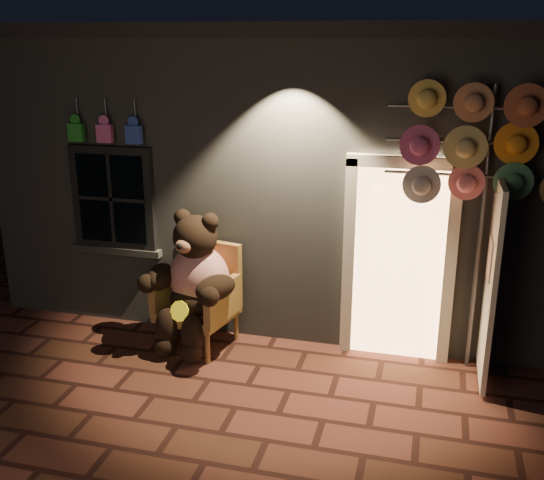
% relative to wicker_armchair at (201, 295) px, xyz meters
% --- Properties ---
extents(ground, '(60.00, 60.00, 0.00)m').
position_rel_wicker_armchair_xyz_m(ground, '(0.77, -1.20, -0.57)').
color(ground, brown).
rests_on(ground, ground).
extents(shop_building, '(7.30, 5.95, 3.51)m').
position_rel_wicker_armchair_xyz_m(shop_building, '(0.77, 2.79, 1.16)').
color(shop_building, slate).
rests_on(shop_building, ground).
extents(wicker_armchair, '(0.91, 0.86, 1.15)m').
position_rel_wicker_armchair_xyz_m(wicker_armchair, '(0.00, 0.00, 0.00)').
color(wicker_armchair, brown).
rests_on(wicker_armchair, ground).
extents(teddy_bear, '(1.10, 0.96, 1.55)m').
position_rel_wicker_armchair_xyz_m(teddy_bear, '(-0.02, -0.15, 0.21)').
color(teddy_bear, '#B31A13').
rests_on(teddy_bear, ground).
extents(hat_rack, '(1.81, 0.22, 2.93)m').
position_rel_wicker_armchair_xyz_m(hat_rack, '(2.91, 0.07, 1.77)').
color(hat_rack, '#59595E').
rests_on(hat_rack, ground).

